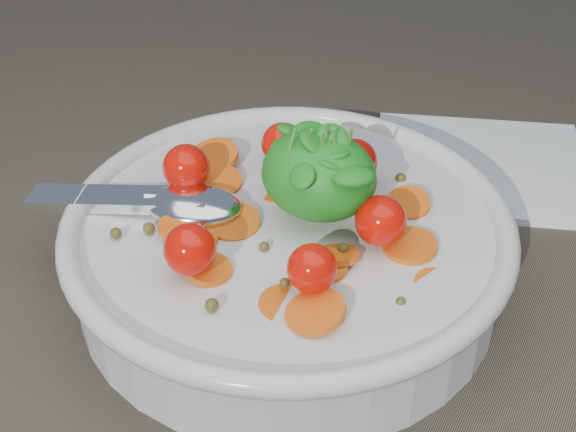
% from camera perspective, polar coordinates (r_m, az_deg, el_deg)
% --- Properties ---
extents(ground, '(6.00, 6.00, 0.00)m').
position_cam_1_polar(ground, '(0.55, 2.35, -4.70)').
color(ground, brown).
rests_on(ground, ground).
extents(bowl, '(0.31, 0.29, 0.12)m').
position_cam_1_polar(bowl, '(0.52, 0.01, -2.02)').
color(bowl, silver).
rests_on(bowl, ground).
extents(napkin, '(0.21, 0.20, 0.01)m').
position_cam_1_polar(napkin, '(0.68, 13.56, 3.44)').
color(napkin, white).
rests_on(napkin, ground).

